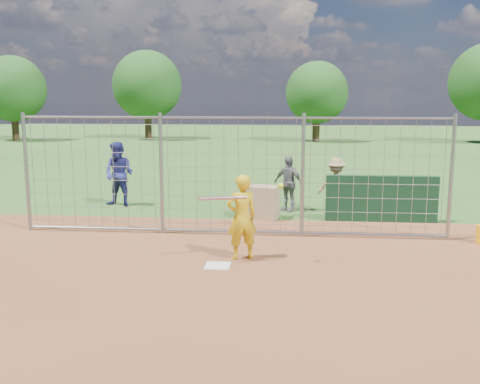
# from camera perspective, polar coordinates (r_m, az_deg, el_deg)

# --- Properties ---
(ground) EXTENTS (100.00, 100.00, 0.00)m
(ground) POSITION_cam_1_polar(r_m,az_deg,el_deg) (9.61, -2.24, -7.57)
(ground) COLOR #2D591E
(ground) RESTS_ON ground
(infield_dirt) EXTENTS (18.00, 18.00, 0.00)m
(infield_dirt) POSITION_cam_1_polar(r_m,az_deg,el_deg) (6.84, -5.66, -15.04)
(infield_dirt) COLOR brown
(infield_dirt) RESTS_ON ground
(home_plate) EXTENTS (0.43, 0.43, 0.02)m
(home_plate) POSITION_cam_1_polar(r_m,az_deg,el_deg) (9.42, -2.41, -7.87)
(home_plate) COLOR silver
(home_plate) RESTS_ON ground
(dugout_wall) EXTENTS (2.60, 0.20, 1.10)m
(dugout_wall) POSITION_cam_1_polar(r_m,az_deg,el_deg) (13.08, 14.83, -0.70)
(dugout_wall) COLOR #11381E
(dugout_wall) RESTS_ON ground
(batter) EXTENTS (0.67, 0.57, 1.56)m
(batter) POSITION_cam_1_polar(r_m,az_deg,el_deg) (9.64, 0.18, -2.70)
(batter) COLOR gold
(batter) RESTS_ON ground
(bystander_a) EXTENTS (0.98, 0.83, 1.75)m
(bystander_a) POSITION_cam_1_polar(r_m,az_deg,el_deg) (14.81, -12.78, 1.87)
(bystander_a) COLOR navy
(bystander_a) RESTS_ON ground
(bystander_b) EXTENTS (0.90, 0.76, 1.44)m
(bystander_b) POSITION_cam_1_polar(r_m,az_deg,el_deg) (13.88, 5.15, 0.91)
(bystander_b) COLOR slate
(bystander_b) RESTS_ON ground
(bystander_c) EXTENTS (0.93, 0.57, 1.40)m
(bystander_c) POSITION_cam_1_polar(r_m,az_deg,el_deg) (13.92, 10.18, 0.73)
(bystander_c) COLOR #9B7A54
(bystander_c) RESTS_ON ground
(equipment_bin) EXTENTS (0.90, 0.71, 0.80)m
(equipment_bin) POSITION_cam_1_polar(r_m,az_deg,el_deg) (13.01, 2.27, -1.10)
(equipment_bin) COLOR tan
(equipment_bin) RESTS_ON ground
(equipment_in_play) EXTENTS (1.48, 0.33, 0.31)m
(equipment_in_play) POSITION_cam_1_polar(r_m,az_deg,el_deg) (9.25, -0.39, -0.34)
(equipment_in_play) COLOR silver
(equipment_in_play) RESTS_ON ground
(backstop_fence) EXTENTS (9.08, 0.08, 2.60)m
(backstop_fence) POSITION_cam_1_polar(r_m,az_deg,el_deg) (11.27, -0.95, 1.62)
(backstop_fence) COLOR gray
(backstop_fence) RESTS_ON ground
(tree_line) EXTENTS (44.66, 6.72, 6.48)m
(tree_line) POSITION_cam_1_polar(r_m,az_deg,el_deg) (37.27, 8.41, 11.08)
(tree_line) COLOR #3F2B19
(tree_line) RESTS_ON ground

